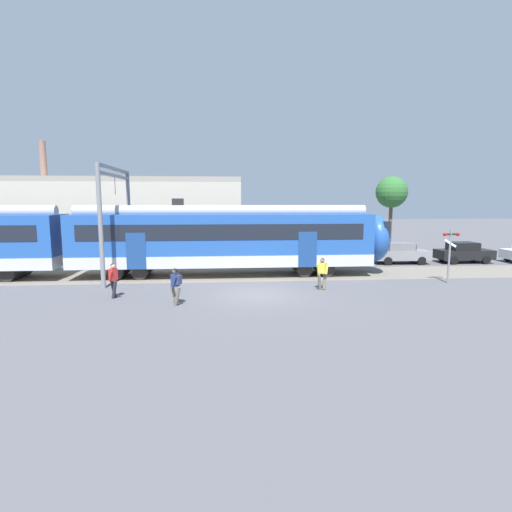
{
  "coord_description": "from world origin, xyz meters",
  "views": [
    {
      "loc": [
        -1.58,
        -19.07,
        4.59
      ],
      "look_at": [
        0.17,
        2.44,
        1.6
      ],
      "focal_mm": 28.0,
      "sensor_mm": 36.0,
      "label": 1
    }
  ],
  "objects_px": {
    "pedestrian_red": "(113,278)",
    "pedestrian_navy": "(176,283)",
    "parked_car_grey": "(400,253)",
    "commuter_train": "(80,240)",
    "pedestrian_yellow": "(322,271)",
    "parked_car_black": "(464,252)",
    "crossing_signal": "(450,248)"
  },
  "relations": [
    {
      "from": "pedestrian_red",
      "to": "pedestrian_navy",
      "type": "xyz_separation_m",
      "value": [
        3.11,
        -1.61,
        0.03
      ]
    },
    {
      "from": "pedestrian_navy",
      "to": "parked_car_grey",
      "type": "distance_m",
      "value": 18.54
    },
    {
      "from": "commuter_train",
      "to": "pedestrian_navy",
      "type": "relative_size",
      "value": 22.83
    },
    {
      "from": "pedestrian_yellow",
      "to": "parked_car_grey",
      "type": "bearing_deg",
      "value": 46.0
    },
    {
      "from": "pedestrian_navy",
      "to": "pedestrian_yellow",
      "type": "distance_m",
      "value": 7.66
    },
    {
      "from": "pedestrian_yellow",
      "to": "parked_car_black",
      "type": "distance_m",
      "value": 15.16
    },
    {
      "from": "pedestrian_red",
      "to": "parked_car_black",
      "type": "relative_size",
      "value": 0.42
    },
    {
      "from": "pedestrian_red",
      "to": "pedestrian_yellow",
      "type": "xyz_separation_m",
      "value": [
        10.33,
        0.97,
        0.03
      ]
    },
    {
      "from": "pedestrian_red",
      "to": "pedestrian_navy",
      "type": "distance_m",
      "value": 3.5
    },
    {
      "from": "pedestrian_navy",
      "to": "crossing_signal",
      "type": "xyz_separation_m",
      "value": [
        14.69,
        3.66,
        1.02
      ]
    },
    {
      "from": "commuter_train",
      "to": "pedestrian_navy",
      "type": "distance_m",
      "value": 9.62
    },
    {
      "from": "commuter_train",
      "to": "parked_car_black",
      "type": "bearing_deg",
      "value": 7.92
    },
    {
      "from": "pedestrian_red",
      "to": "pedestrian_yellow",
      "type": "height_order",
      "value": "same"
    },
    {
      "from": "pedestrian_navy",
      "to": "crossing_signal",
      "type": "height_order",
      "value": "crossing_signal"
    },
    {
      "from": "pedestrian_yellow",
      "to": "pedestrian_navy",
      "type": "bearing_deg",
      "value": -160.36
    },
    {
      "from": "pedestrian_red",
      "to": "parked_car_grey",
      "type": "height_order",
      "value": "pedestrian_red"
    },
    {
      "from": "crossing_signal",
      "to": "pedestrian_navy",
      "type": "bearing_deg",
      "value": -165.99
    },
    {
      "from": "pedestrian_yellow",
      "to": "parked_car_black",
      "type": "bearing_deg",
      "value": 32.52
    },
    {
      "from": "pedestrian_red",
      "to": "parked_car_black",
      "type": "bearing_deg",
      "value": 21.53
    },
    {
      "from": "commuter_train",
      "to": "parked_car_grey",
      "type": "bearing_deg",
      "value": 9.75
    },
    {
      "from": "pedestrian_navy",
      "to": "parked_car_black",
      "type": "relative_size",
      "value": 0.42
    },
    {
      "from": "pedestrian_red",
      "to": "parked_car_grey",
      "type": "relative_size",
      "value": 0.41
    },
    {
      "from": "pedestrian_red",
      "to": "crossing_signal",
      "type": "height_order",
      "value": "crossing_signal"
    },
    {
      "from": "pedestrian_navy",
      "to": "parked_car_grey",
      "type": "relative_size",
      "value": 0.41
    },
    {
      "from": "commuter_train",
      "to": "pedestrian_yellow",
      "type": "height_order",
      "value": "commuter_train"
    },
    {
      "from": "commuter_train",
      "to": "pedestrian_red",
      "type": "distance_m",
      "value": 6.49
    },
    {
      "from": "pedestrian_red",
      "to": "pedestrian_navy",
      "type": "height_order",
      "value": "same"
    },
    {
      "from": "parked_car_grey",
      "to": "crossing_signal",
      "type": "bearing_deg",
      "value": -93.31
    },
    {
      "from": "pedestrian_navy",
      "to": "pedestrian_yellow",
      "type": "bearing_deg",
      "value": 19.64
    },
    {
      "from": "pedestrian_yellow",
      "to": "crossing_signal",
      "type": "relative_size",
      "value": 0.56
    },
    {
      "from": "parked_car_grey",
      "to": "commuter_train",
      "type": "bearing_deg",
      "value": -170.25
    },
    {
      "from": "commuter_train",
      "to": "crossing_signal",
      "type": "bearing_deg",
      "value": -9.09
    }
  ]
}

